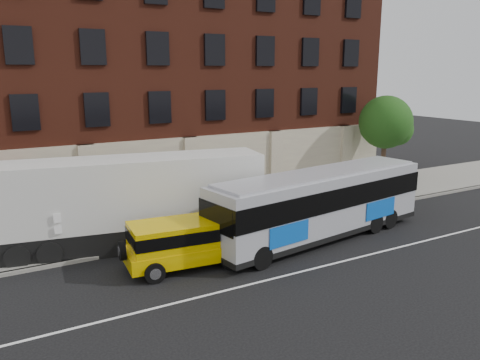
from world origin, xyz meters
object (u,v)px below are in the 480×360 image
city_bus (320,202)px  yellow_suv (180,242)px  shipping_container (128,203)px  sign_pole (58,231)px  street_tree (386,124)px

city_bus → yellow_suv: size_ratio=2.34×
yellow_suv → shipping_container: shipping_container is taller
yellow_suv → shipping_container: bearing=106.9°
city_bus → yellow_suv: bearing=180.0°
sign_pole → yellow_suv: bearing=-33.7°
street_tree → city_bus: size_ratio=0.50×
sign_pole → city_bus: city_bus is taller
sign_pole → street_tree: (22.04, 3.34, 2.96)m
sign_pole → street_tree: street_tree is taller
city_bus → shipping_container: bearing=157.0°
street_tree → shipping_container: bearing=-172.0°
sign_pole → yellow_suv: (4.26, -2.84, -0.31)m
yellow_suv → shipping_container: (-1.07, 3.53, 0.91)m
sign_pole → yellow_suv: 5.13m
street_tree → shipping_container: size_ratio=0.49×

